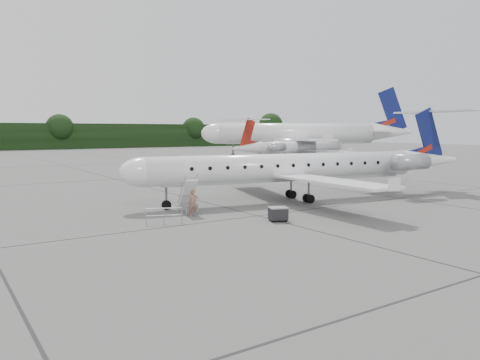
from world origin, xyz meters
TOP-DOWN VIEW (x-y plane):
  - ground at (0.00, 0.00)m, footprint 320.00×320.00m
  - treeline at (0.00, 130.00)m, footprint 260.00×4.00m
  - main_regional_jet at (0.96, 7.04)m, footprint 33.75×26.84m
  - airstair at (-8.54, 6.50)m, footprint 1.20×2.21m
  - passenger at (-8.74, 5.32)m, footprint 0.76×0.61m
  - safety_railing at (-11.53, 3.93)m, footprint 2.08×0.87m
  - baggage_cart at (-5.03, 0.78)m, footprint 1.38×1.27m
  - bg_narrowbody at (37.61, 49.06)m, footprint 48.45×42.95m
  - bg_regional_right at (33.69, 42.66)m, footprint 33.07×26.74m

SIDE VIEW (x-z plane):
  - ground at x=0.00m, z-range 0.00..0.00m
  - baggage_cart at x=-5.03m, z-range 0.00..0.97m
  - safety_railing at x=-11.53m, z-range 0.00..1.00m
  - passenger at x=-8.74m, z-range 0.00..1.82m
  - airstair at x=-8.54m, z-range 0.00..2.44m
  - bg_regional_right at x=33.69m, z-range 0.00..7.69m
  - main_regional_jet at x=0.96m, z-range 0.00..7.80m
  - treeline at x=0.00m, z-range 0.00..8.00m
  - bg_narrowbody at x=37.61m, z-range 0.00..14.38m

